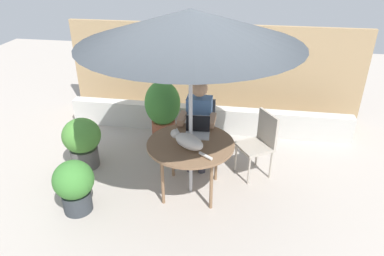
# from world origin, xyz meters

# --- Properties ---
(ground_plane) EXTENTS (14.00, 14.00, 0.00)m
(ground_plane) POSITION_xyz_m (0.00, 0.00, 0.00)
(ground_plane) COLOR #ADA399
(fence_back) EXTENTS (5.15, 0.08, 1.63)m
(fence_back) POSITION_xyz_m (0.00, 2.40, 0.81)
(fence_back) COLOR tan
(fence_back) RESTS_ON ground
(planter_wall_low) EXTENTS (4.64, 0.20, 0.43)m
(planter_wall_low) POSITION_xyz_m (0.00, 1.65, 0.22)
(planter_wall_low) COLOR beige
(planter_wall_low) RESTS_ON ground
(patio_table) EXTENTS (1.05, 1.05, 0.71)m
(patio_table) POSITION_xyz_m (0.00, 0.00, 0.65)
(patio_table) COLOR brown
(patio_table) RESTS_ON ground
(patio_umbrella) EXTENTS (2.37, 2.37, 2.26)m
(patio_umbrella) POSITION_xyz_m (0.00, 0.00, 2.08)
(patio_umbrella) COLOR #B7B7BC
(patio_umbrella) RESTS_ON ground
(chair_occupied) EXTENTS (0.40, 0.40, 0.89)m
(chair_occupied) POSITION_xyz_m (0.00, 0.82, 0.52)
(chair_occupied) COLOR #33383F
(chair_occupied) RESTS_ON ground
(chair_empty) EXTENTS (0.55, 0.55, 0.89)m
(chair_empty) POSITION_xyz_m (0.85, 0.54, 0.52)
(chair_empty) COLOR #B2A899
(chair_empty) RESTS_ON ground
(person_seated) EXTENTS (0.48, 0.48, 1.23)m
(person_seated) POSITION_xyz_m (0.00, 0.66, 0.69)
(person_seated) COLOR #4C72A5
(person_seated) RESTS_ON ground
(laptop) EXTENTS (0.32, 0.27, 0.21)m
(laptop) POSITION_xyz_m (0.05, 0.24, 0.77)
(laptop) COLOR silver
(laptop) RESTS_ON patio_table
(cat) EXTENTS (0.55, 0.43, 0.17)m
(cat) POSITION_xyz_m (-0.02, -0.10, 0.79)
(cat) COLOR silver
(cat) RESTS_ON patio_table
(potted_plant_near_fence) EXTENTS (0.47, 0.47, 0.66)m
(potted_plant_near_fence) POSITION_xyz_m (-1.26, -0.57, 0.37)
(potted_plant_near_fence) COLOR #33383D
(potted_plant_near_fence) RESTS_ON ground
(potted_plant_by_chair) EXTENTS (0.52, 0.52, 0.73)m
(potted_plant_by_chair) POSITION_xyz_m (-1.57, 0.34, 0.40)
(potted_plant_by_chair) COLOR #595654
(potted_plant_by_chair) RESTS_ON ground
(potted_plant_corner) EXTENTS (0.54, 0.54, 1.02)m
(potted_plant_corner) POSITION_xyz_m (-0.63, 1.17, 0.58)
(potted_plant_corner) COLOR #9E5138
(potted_plant_corner) RESTS_ON ground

